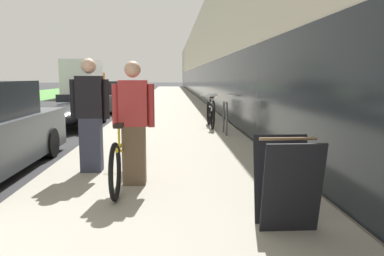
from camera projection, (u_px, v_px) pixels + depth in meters
name	position (u px, v px, depth m)	size (l,w,h in m)	color
sidewalk_slab	(170.00, 101.00, 24.03)	(3.86, 70.00, 0.15)	#A39E8E
storefront_facade	(252.00, 61.00, 31.92)	(10.01, 70.00, 5.96)	beige
lawn_strip	(1.00, 99.00, 27.33)	(7.28, 70.00, 0.03)	#518E42
tandem_bicycle	(126.00, 152.00, 5.51)	(0.52, 2.90, 0.89)	black
person_rider	(134.00, 123.00, 5.08)	(0.57, 0.22, 1.68)	brown
person_bystander	(90.00, 116.00, 5.78)	(0.59, 0.23, 1.75)	#33384C
bike_rack_hoop	(225.00, 114.00, 9.67)	(0.05, 0.60, 0.84)	#4C4C51
cruiser_bike_nearest	(210.00, 114.00, 11.03)	(0.52, 1.82, 0.93)	black
cruiser_bike_middle	(212.00, 108.00, 13.38)	(0.52, 1.79, 0.86)	black
sandwich_board_sign	(287.00, 183.00, 3.64)	(0.56, 0.56, 0.90)	black
vintage_roadster_curbside	(70.00, 114.00, 12.02)	(1.80, 4.28, 1.04)	black
parked_sedan_far	(106.00, 97.00, 18.23)	(1.73, 4.73, 1.42)	#4C5156
moving_truck	(84.00, 79.00, 30.54)	(2.42, 6.47, 2.96)	orange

